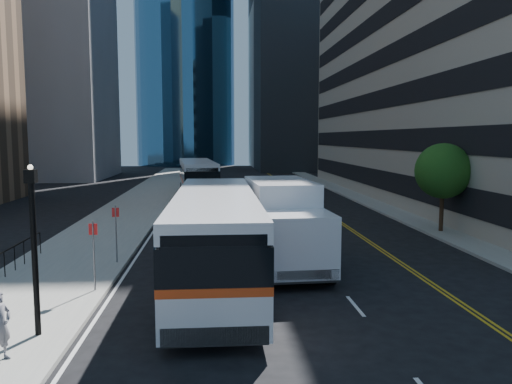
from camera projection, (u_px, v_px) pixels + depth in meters
ground at (316, 274)px, 20.44m from camera, size 160.00×160.00×0.00m
sidewalk_west at (143, 200)px, 44.35m from camera, size 5.00×90.00×0.15m
sidewalk_east at (358, 197)px, 45.93m from camera, size 2.00×90.00×0.15m
office_tower_north at (336, 2)px, 89.99m from camera, size 30.00×28.00×60.00m
midrise_west at (38, 49)px, 67.79m from camera, size 18.00×18.00×35.00m
street_tree at (443, 171)px, 28.70m from camera, size 3.20×3.20×5.10m
lamp_post at (34, 243)px, 13.47m from camera, size 0.28×0.28×4.56m
bus_front at (215, 234)px, 18.93m from camera, size 3.05×13.50×3.48m
bus_rear at (197, 177)px, 46.44m from camera, size 4.15×13.45×3.41m
box_truck at (284, 222)px, 21.55m from camera, size 3.03×7.77×3.66m
pedestrian at (0, 326)px, 12.03m from camera, size 0.62×0.75×1.75m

